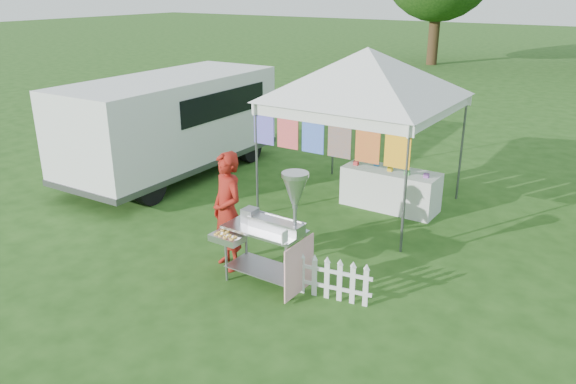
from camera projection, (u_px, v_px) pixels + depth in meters
The scene contains 7 objects.
ground at pixel (252, 281), 8.11m from camera, with size 120.00×120.00×0.00m, color #204714.
canopy_main at pixel (368, 48), 9.81m from camera, with size 4.24×4.24×3.45m.
donut_cart at pixel (275, 220), 7.59m from camera, with size 1.26×0.85×1.75m.
vendor at pixel (228, 211), 8.23m from camera, with size 0.66×0.43×1.80m, color maroon.
cargo_van at pixel (175, 122), 12.42m from camera, with size 2.21×5.27×2.17m.
picket_fence at pixel (327, 279), 7.58m from camera, with size 1.24×0.25×0.56m.
display_table at pixel (390, 189), 10.65m from camera, with size 1.80×0.70×0.76m, color white.
Camera 1 is at (4.37, -5.69, 4.03)m, focal length 35.00 mm.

